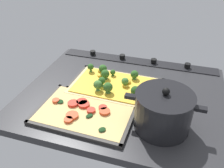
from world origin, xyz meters
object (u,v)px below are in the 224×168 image
(broccoli_pizza, at_px, (114,84))
(veggie_pizza_back, at_px, (85,111))
(baking_tray_front, at_px, (115,88))
(baking_tray_back, at_px, (86,112))
(cooking_pot, at_px, (163,111))

(broccoli_pizza, relative_size, veggie_pizza_back, 1.10)
(baking_tray_front, relative_size, veggie_pizza_back, 1.18)
(baking_tray_back, xyz_separation_m, cooking_pot, (-0.27, -0.01, 0.06))
(baking_tray_back, bearing_deg, veggie_pizza_back, -0.02)
(baking_tray_front, bearing_deg, veggie_pizza_back, 72.34)
(baking_tray_back, bearing_deg, baking_tray_front, -106.93)
(veggie_pizza_back, bearing_deg, cooking_pot, -177.66)
(broccoli_pizza, bearing_deg, baking_tray_front, 150.63)
(broccoli_pizza, xyz_separation_m, veggie_pizza_back, (0.05, 0.19, -0.01))
(broccoli_pizza, bearing_deg, cooking_pot, 141.10)
(baking_tray_front, bearing_deg, broccoli_pizza, -29.37)
(baking_tray_front, bearing_deg, cooking_pot, 140.93)
(baking_tray_back, height_order, cooking_pot, cooking_pot)
(broccoli_pizza, height_order, baking_tray_back, broccoli_pizza)
(veggie_pizza_back, bearing_deg, baking_tray_back, 179.98)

